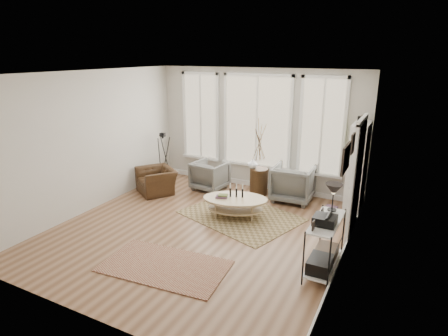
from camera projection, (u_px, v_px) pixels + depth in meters
The scene contains 17 objects.
room at pixel (200, 158), 6.69m from camera, with size 5.50×5.54×2.90m.
bay_window at pixel (257, 123), 8.94m from camera, with size 4.14×0.12×2.24m.
door at pixel (357, 177), 6.63m from camera, with size 0.09×1.06×2.22m.
bookcase at pixel (357, 169), 7.65m from camera, with size 0.31×0.85×2.06m.
low_shelf at pixel (325, 240), 5.66m from camera, with size 0.38×1.08×1.30m.
wall_art at pixel (348, 154), 5.20m from camera, with size 0.04×0.88×0.44m.
rug_main at pixel (241, 216), 7.72m from camera, with size 2.22×1.67×0.01m, color brown.
rug_runner at pixel (165, 266), 5.89m from camera, with size 1.96×1.09×0.01m, color maroon.
coffee_table at pixel (235, 202), 7.59m from camera, with size 1.49×1.18×0.60m.
armchair_left at pixel (210, 175), 9.14m from camera, with size 0.75×0.77×0.70m, color #62625D.
armchair_right at pixel (293, 183), 8.43m from camera, with size 0.88×0.90×0.82m, color #62625D.
side_table at pixel (259, 160), 8.68m from camera, with size 0.42×0.42×1.77m.
vase at pixel (253, 163), 8.73m from camera, with size 0.23×0.23×0.24m, color silver.
accent_chair at pixel (157, 181), 8.95m from camera, with size 0.90×0.79×0.59m, color #392414.
tripod_camera at pixel (164, 160), 9.60m from camera, with size 0.46×0.46×1.29m.
book_stack_near at pixel (330, 212), 7.68m from camera, with size 0.24×0.30×0.20m, color maroon.
book_stack_far at pixel (329, 214), 7.65m from camera, with size 0.18×0.23×0.15m, color maroon.
Camera 1 is at (3.33, -5.52, 3.23)m, focal length 30.00 mm.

